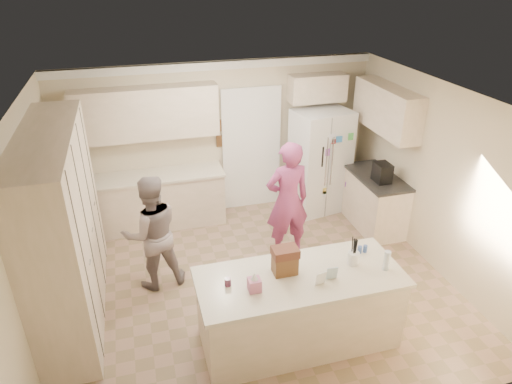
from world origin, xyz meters
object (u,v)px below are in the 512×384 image
object	(u,v)px
dollhouse_body	(285,264)
island_base	(299,310)
refrigerator	(320,161)
tissue_box	(254,285)
teen_boy	(152,233)
coffee_maker	(382,173)
utensil_crock	(353,258)
teen_girl	(288,201)

from	to	relation	value
dollhouse_body	island_base	bearing A→B (deg)	-33.69
refrigerator	tissue_box	distance (m)	3.63
refrigerator	teen_boy	bearing A→B (deg)	-164.35
refrigerator	teen_boy	world-z (taller)	refrigerator
coffee_maker	utensil_crock	world-z (taller)	coffee_maker
island_base	tissue_box	xyz separation A→B (m)	(-0.55, -0.10, 0.56)
tissue_box	teen_girl	bearing A→B (deg)	61.25
island_base	utensil_crock	size ratio (longest dim) A/B	14.67
teen_boy	island_base	bearing A→B (deg)	126.19
utensil_crock	tissue_box	world-z (taller)	utensil_crock
island_base	teen_boy	xyz separation A→B (m)	(-1.50, 1.51, 0.37)
utensil_crock	teen_boy	size ratio (longest dim) A/B	0.09
dollhouse_body	teen_boy	xyz separation A→B (m)	(-1.35, 1.41, -0.23)
utensil_crock	tissue_box	distance (m)	1.21
refrigerator	tissue_box	xyz separation A→B (m)	(-2.00, -3.03, 0.10)
dollhouse_body	teen_boy	bearing A→B (deg)	133.69
utensil_crock	teen_girl	world-z (taller)	teen_girl
coffee_maker	dollhouse_body	size ratio (longest dim) A/B	1.15
teen_boy	teen_girl	world-z (taller)	teen_girl
tissue_box	refrigerator	bearing A→B (deg)	56.49
teen_boy	teen_girl	xyz separation A→B (m)	(1.95, 0.21, 0.09)
tissue_box	dollhouse_body	xyz separation A→B (m)	(0.40, 0.20, 0.04)
island_base	dollhouse_body	distance (m)	0.62
island_base	teen_girl	size ratio (longest dim) A/B	1.22
refrigerator	coffee_maker	size ratio (longest dim) A/B	6.00
coffee_maker	island_base	world-z (taller)	coffee_maker
tissue_box	teen_girl	xyz separation A→B (m)	(1.00, 1.82, -0.09)
island_base	utensil_crock	distance (m)	0.86
refrigerator	utensil_crock	distance (m)	2.99
dollhouse_body	refrigerator	bearing A→B (deg)	60.43
utensil_crock	dollhouse_body	distance (m)	0.80
utensil_crock	tissue_box	xyz separation A→B (m)	(-1.20, -0.15, -0.00)
island_base	utensil_crock	xyz separation A→B (m)	(0.65, 0.05, 0.56)
island_base	tissue_box	bearing A→B (deg)	-169.70
refrigerator	teen_girl	distance (m)	1.57
coffee_maker	island_base	distance (m)	2.87
dollhouse_body	coffee_maker	bearing A→B (deg)	39.29
dollhouse_body	teen_boy	world-z (taller)	teen_boy
utensil_crock	teen_girl	size ratio (longest dim) A/B	0.08
coffee_maker	island_base	xyz separation A→B (m)	(-2.05, -1.90, -0.63)
island_base	teen_boy	size ratio (longest dim) A/B	1.36
refrigerator	coffee_maker	distance (m)	1.20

